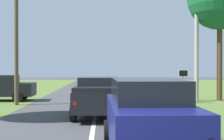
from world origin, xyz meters
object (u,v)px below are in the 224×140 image
traffic_light (40,19)px  pickup_truck_lead (99,96)px  keep_moving_sign (183,80)px  utility_pole_right (197,28)px  red_suv_near (148,116)px

traffic_light → pickup_truck_lead: bearing=-52.9°
pickup_truck_lead → keep_moving_sign: 7.35m
keep_moving_sign → utility_pole_right: size_ratio=0.23×
traffic_light → keep_moving_sign: size_ratio=3.59×
red_suv_near → utility_pole_right: bearing=69.6°
traffic_light → keep_moving_sign: (8.72, 0.51, -3.71)m
keep_moving_sign → utility_pole_right: utility_pole_right is taller
traffic_light → utility_pole_right: 10.23m
keep_moving_sign → utility_pole_right: (1.29, 1.60, 3.42)m
red_suv_near → pickup_truck_lead: red_suv_near is taller
utility_pole_right → red_suv_near: bearing=-110.4°
traffic_light → utility_pole_right: utility_pole_right is taller
red_suv_near → traffic_light: 13.34m
red_suv_near → keep_moving_sign: keep_moving_sign is taller
red_suv_near → traffic_light: traffic_light is taller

